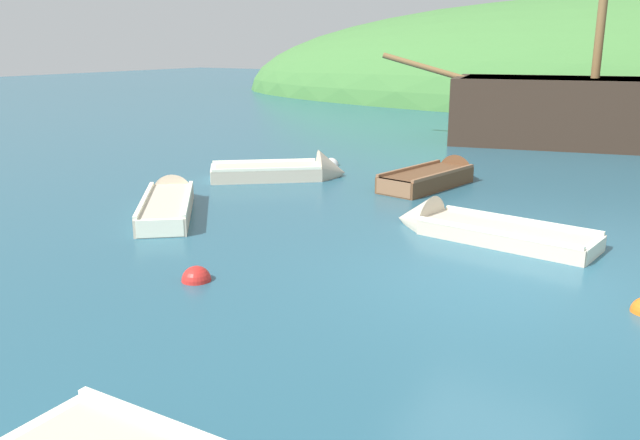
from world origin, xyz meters
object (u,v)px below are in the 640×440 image
(rowboat_center, at_px, (472,231))
(rowboat_far, at_px, (290,174))
(rowboat_outer_left, at_px, (437,179))
(buoy_white, at_px, (331,165))
(rowboat_near_dock, at_px, (169,204))
(buoy_red, at_px, (196,280))

(rowboat_center, distance_m, rowboat_far, 6.18)
(rowboat_center, height_order, rowboat_outer_left, rowboat_outer_left)
(rowboat_far, bearing_deg, buoy_white, 50.37)
(rowboat_near_dock, distance_m, rowboat_outer_left, 6.44)
(buoy_red, bearing_deg, rowboat_center, 59.32)
(rowboat_near_dock, bearing_deg, buoy_red, -170.64)
(rowboat_center, bearing_deg, rowboat_far, -17.51)
(rowboat_center, bearing_deg, buoy_red, 65.53)
(rowboat_near_dock, height_order, rowboat_far, rowboat_far)
(rowboat_near_dock, height_order, rowboat_center, rowboat_center)
(rowboat_far, height_order, buoy_white, rowboat_far)
(buoy_white, bearing_deg, rowboat_near_dock, -92.24)
(rowboat_center, height_order, buoy_white, rowboat_center)
(rowboat_near_dock, distance_m, rowboat_center, 6.10)
(rowboat_outer_left, distance_m, buoy_red, 8.09)
(rowboat_outer_left, relative_size, buoy_white, 8.09)
(rowboat_outer_left, xyz_separation_m, rowboat_far, (-3.46, -1.25, -0.03))
(rowboat_near_dock, distance_m, buoy_red, 4.36)
(rowboat_outer_left, bearing_deg, buoy_red, -173.12)
(rowboat_near_dock, xyz_separation_m, rowboat_far, (0.25, 4.02, -0.01))
(rowboat_far, bearing_deg, rowboat_center, -63.75)
(rowboat_near_dock, bearing_deg, rowboat_far, -44.02)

